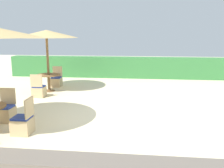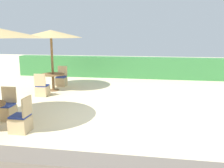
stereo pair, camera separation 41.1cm
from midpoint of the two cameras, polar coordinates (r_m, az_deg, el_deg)
ground_plane at (r=7.58m, az=0.83°, el=-7.60°), size 40.00×40.00×0.00m
hedge_row at (r=14.09m, az=4.97°, el=3.79°), size 13.00×0.70×1.16m
patio_chair_front_left_north at (r=7.90m, az=-21.60°, el=-5.63°), size 0.46×0.46×0.93m
patio_chair_front_left_east at (r=6.77m, az=-18.44°, el=-8.26°), size 0.46×0.46×0.93m
parasol_back_left at (r=10.96m, az=-12.74°, el=11.06°), size 2.62×2.62×2.61m
round_table_back_left at (r=11.13m, az=-12.31°, el=1.40°), size 1.00×1.00×0.74m
patio_chair_back_left_north at (r=12.12m, az=-10.53°, el=0.83°), size 0.46×0.46×0.93m
patio_chair_back_left_south at (r=10.31m, az=-14.52°, el=-1.25°), size 0.46×0.46×0.93m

